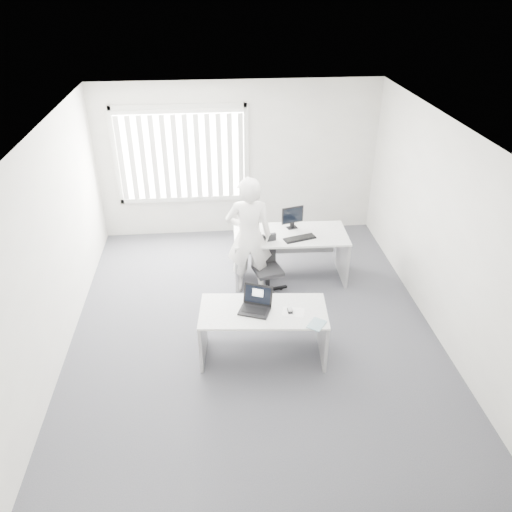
{
  "coord_description": "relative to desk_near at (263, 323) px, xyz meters",
  "views": [
    {
      "loc": [
        -0.48,
        -5.56,
        4.43
      ],
      "look_at": [
        0.05,
        0.15,
        1.07
      ],
      "focal_mm": 35.0,
      "sensor_mm": 36.0,
      "label": 1
    }
  ],
  "objects": [
    {
      "name": "ground",
      "position": [
        -0.07,
        0.59,
        -0.52
      ],
      "size": [
        6.0,
        6.0,
        0.0
      ],
      "primitive_type": "plane",
      "color": "#5A5A63",
      "rests_on": "ground"
    },
    {
      "name": "wall_back",
      "position": [
        -0.07,
        3.59,
        0.88
      ],
      "size": [
        5.0,
        0.02,
        2.8
      ],
      "primitive_type": "cube",
      "color": "beige",
      "rests_on": "ground"
    },
    {
      "name": "wall_front",
      "position": [
        -0.07,
        -2.41,
        0.88
      ],
      "size": [
        5.0,
        0.02,
        2.8
      ],
      "primitive_type": "cube",
      "color": "beige",
      "rests_on": "ground"
    },
    {
      "name": "wall_left",
      "position": [
        -2.57,
        0.59,
        0.88
      ],
      "size": [
        0.02,
        6.0,
        2.8
      ],
      "primitive_type": "cube",
      "color": "beige",
      "rests_on": "ground"
    },
    {
      "name": "wall_right",
      "position": [
        2.43,
        0.59,
        0.88
      ],
      "size": [
        0.02,
        6.0,
        2.8
      ],
      "primitive_type": "cube",
      "color": "beige",
      "rests_on": "ground"
    },
    {
      "name": "ceiling",
      "position": [
        -0.07,
        0.59,
        2.28
      ],
      "size": [
        5.0,
        6.0,
        0.02
      ],
      "primitive_type": "cube",
      "color": "white",
      "rests_on": "wall_back"
    },
    {
      "name": "window",
      "position": [
        -1.07,
        3.55,
        1.03
      ],
      "size": [
        2.32,
        0.06,
        1.76
      ],
      "primitive_type": "cube",
      "color": "silver",
      "rests_on": "wall_back"
    },
    {
      "name": "blinds",
      "position": [
        -1.07,
        3.49,
        1.0
      ],
      "size": [
        2.2,
        0.1,
        1.5
      ],
      "primitive_type": null,
      "color": "white",
      "rests_on": "wall_back"
    },
    {
      "name": "desk_near",
      "position": [
        0.0,
        0.0,
        0.0
      ],
      "size": [
        1.64,
        0.88,
        0.72
      ],
      "rotation": [
        0.0,
        0.0,
        -0.09
      ],
      "color": "white",
      "rests_on": "ground"
    },
    {
      "name": "desk_far",
      "position": [
        0.62,
        1.83,
        0.06
      ],
      "size": [
        1.79,
        0.88,
        0.8
      ],
      "rotation": [
        0.0,
        0.0,
        -0.03
      ],
      "color": "white",
      "rests_on": "ground"
    },
    {
      "name": "office_chair",
      "position": [
        0.21,
        1.48,
        -0.23
      ],
      "size": [
        0.64,
        0.64,
        0.92
      ],
      "rotation": [
        0.0,
        0.0,
        0.25
      ],
      "color": "black",
      "rests_on": "ground"
    },
    {
      "name": "person",
      "position": [
        -0.05,
        1.55,
        0.42
      ],
      "size": [
        0.7,
        0.47,
        1.88
      ],
      "primitive_type": "imported",
      "rotation": [
        0.0,
        0.0,
        3.11
      ],
      "color": "white",
      "rests_on": "ground"
    },
    {
      "name": "laptop",
      "position": [
        -0.11,
        -0.02,
        0.34
      ],
      "size": [
        0.46,
        0.44,
        0.29
      ],
      "primitive_type": null,
      "rotation": [
        0.0,
        0.0,
        -0.37
      ],
      "color": "black",
      "rests_on": "desk_near"
    },
    {
      "name": "paper_sheet",
      "position": [
        0.37,
        -0.07,
        0.2
      ],
      "size": [
        0.31,
        0.25,
        0.0
      ],
      "primitive_type": "cube",
      "rotation": [
        0.0,
        0.0,
        -0.26
      ],
      "color": "white",
      "rests_on": "desk_near"
    },
    {
      "name": "mouse",
      "position": [
        0.33,
        -0.06,
        0.22
      ],
      "size": [
        0.06,
        0.1,
        0.04
      ],
      "primitive_type": null,
      "rotation": [
        0.0,
        0.0,
        0.0
      ],
      "color": "#BCBCBF",
      "rests_on": "paper_sheet"
    },
    {
      "name": "booklet",
      "position": [
        0.61,
        -0.35,
        0.21
      ],
      "size": [
        0.27,
        0.29,
        0.01
      ],
      "primitive_type": "cube",
      "rotation": [
        0.0,
        0.0,
        -0.63
      ],
      "color": "white",
      "rests_on": "desk_near"
    },
    {
      "name": "keyboard",
      "position": [
        0.73,
        1.65,
        0.3
      ],
      "size": [
        0.52,
        0.3,
        0.02
      ],
      "primitive_type": "cube",
      "rotation": [
        0.0,
        0.0,
        0.29
      ],
      "color": "black",
      "rests_on": "desk_far"
    },
    {
      "name": "monitor",
      "position": [
        0.68,
        2.03,
        0.47
      ],
      "size": [
        0.38,
        0.21,
        0.36
      ],
      "primitive_type": null,
      "rotation": [
        0.0,
        0.0,
        0.29
      ],
      "color": "black",
      "rests_on": "desk_far"
    }
  ]
}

